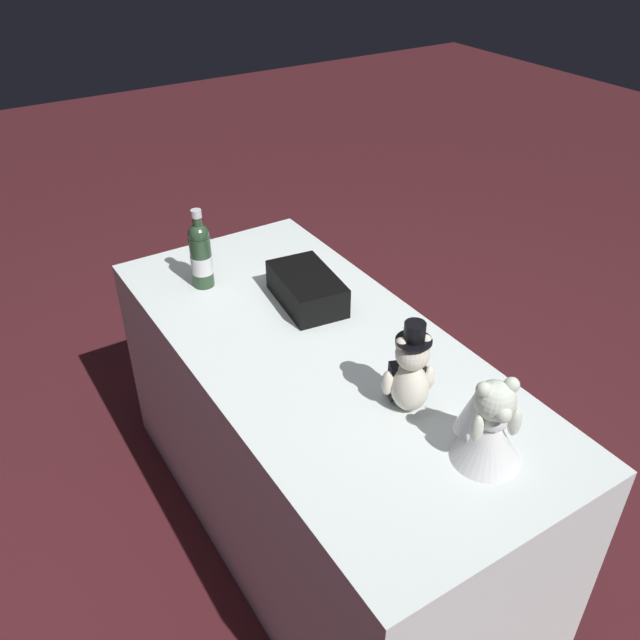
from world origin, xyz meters
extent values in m
plane|color=#47191E|center=(0.00, 0.00, 0.00)|extent=(12.00, 12.00, 0.00)
cube|color=white|center=(0.00, 0.00, 0.40)|extent=(1.65, 0.75, 0.79)
ellipsoid|color=silver|center=(0.35, 0.05, 0.86)|extent=(0.11, 0.10, 0.14)
cube|color=black|center=(0.32, 0.07, 0.86)|extent=(0.07, 0.10, 0.11)
sphere|color=silver|center=(0.35, 0.05, 0.97)|extent=(0.09, 0.09, 0.09)
sphere|color=silver|center=(0.32, 0.07, 0.96)|extent=(0.04, 0.04, 0.04)
sphere|color=silver|center=(0.36, 0.08, 1.01)|extent=(0.03, 0.03, 0.03)
sphere|color=silver|center=(0.34, 0.03, 1.01)|extent=(0.03, 0.03, 0.03)
ellipsoid|color=silver|center=(0.36, 0.11, 0.87)|extent=(0.03, 0.03, 0.08)
ellipsoid|color=silver|center=(0.32, 0.01, 0.87)|extent=(0.03, 0.03, 0.08)
sphere|color=silver|center=(0.31, 0.10, 0.81)|extent=(0.04, 0.04, 0.04)
sphere|color=silver|center=(0.29, 0.05, 0.81)|extent=(0.04, 0.04, 0.04)
cylinder|color=black|center=(0.35, 0.05, 1.01)|extent=(0.09, 0.09, 0.01)
cylinder|color=black|center=(0.35, 0.05, 1.04)|extent=(0.05, 0.05, 0.05)
cone|color=white|center=(0.60, 0.10, 0.86)|extent=(0.17, 0.17, 0.14)
ellipsoid|color=white|center=(0.60, 0.10, 0.92)|extent=(0.08, 0.07, 0.06)
sphere|color=silver|center=(0.60, 0.10, 0.97)|extent=(0.10, 0.10, 0.10)
sphere|color=silver|center=(0.63, 0.09, 0.97)|extent=(0.04, 0.04, 0.04)
sphere|color=silver|center=(0.58, 0.07, 1.01)|extent=(0.04, 0.04, 0.04)
sphere|color=silver|center=(0.61, 0.13, 1.01)|extent=(0.04, 0.04, 0.04)
ellipsoid|color=silver|center=(0.60, 0.05, 0.92)|extent=(0.03, 0.03, 0.08)
ellipsoid|color=silver|center=(0.63, 0.14, 0.92)|extent=(0.03, 0.03, 0.08)
cone|color=white|center=(0.54, 0.12, 0.91)|extent=(0.18, 0.17, 0.16)
cylinder|color=#274329|center=(-0.52, -0.14, 0.88)|extent=(0.07, 0.07, 0.18)
sphere|color=#274329|center=(-0.52, -0.14, 0.99)|extent=(0.07, 0.07, 0.07)
cylinder|color=#274329|center=(-0.52, -0.14, 1.03)|extent=(0.03, 0.03, 0.07)
cylinder|color=silver|center=(-0.52, -0.14, 1.06)|extent=(0.04, 0.04, 0.03)
cylinder|color=silver|center=(-0.52, -0.14, 0.87)|extent=(0.07, 0.07, 0.06)
cylinder|color=navy|center=(-0.67, -0.08, 0.80)|extent=(0.14, 0.01, 0.01)
cone|color=silver|center=(-0.60, -0.08, 0.80)|extent=(0.01, 0.01, 0.01)
cube|color=black|center=(-0.24, 0.10, 0.84)|extent=(0.31, 0.21, 0.10)
cube|color=#B7B7BF|center=(-0.23, 0.02, 0.84)|extent=(0.04, 0.01, 0.03)
camera|label=1|loc=(1.36, -0.86, 1.98)|focal=37.31mm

